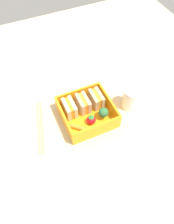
% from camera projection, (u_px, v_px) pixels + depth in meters
% --- Properties ---
extents(ground_plane, '(1.20, 1.20, 0.02)m').
position_uv_depth(ground_plane, '(87.00, 119.00, 0.69)').
color(ground_plane, beige).
extents(bento_tray, '(0.15, 0.15, 0.01)m').
position_uv_depth(bento_tray, '(87.00, 116.00, 0.67)').
color(bento_tray, orange).
rests_on(bento_tray, ground_plane).
extents(bento_rim, '(0.15, 0.15, 0.04)m').
position_uv_depth(bento_rim, '(87.00, 111.00, 0.65)').
color(bento_rim, orange).
rests_on(bento_rim, bento_tray).
extents(sandwich_left, '(0.03, 0.06, 0.05)m').
position_uv_depth(sandwich_left, '(70.00, 108.00, 0.65)').
color(sandwich_left, beige).
rests_on(sandwich_left, bento_tray).
extents(sandwich_center_left, '(0.03, 0.06, 0.05)m').
position_uv_depth(sandwich_center_left, '(83.00, 103.00, 0.66)').
color(sandwich_center_left, tan).
rests_on(sandwich_center_left, bento_tray).
extents(sandwich_center, '(0.03, 0.06, 0.05)m').
position_uv_depth(sandwich_center, '(96.00, 99.00, 0.67)').
color(sandwich_center, tan).
rests_on(sandwich_center, bento_tray).
extents(carrot_stick_far_left, '(0.04, 0.04, 0.01)m').
position_uv_depth(carrot_stick_far_left, '(79.00, 128.00, 0.63)').
color(carrot_stick_far_left, orange).
rests_on(carrot_stick_far_left, bento_tray).
extents(strawberry_far_left, '(0.03, 0.03, 0.03)m').
position_uv_depth(strawberry_far_left, '(91.00, 120.00, 0.64)').
color(strawberry_far_left, red).
rests_on(strawberry_far_left, bento_tray).
extents(broccoli_floret, '(0.03, 0.03, 0.04)m').
position_uv_depth(broccoli_floret, '(103.00, 113.00, 0.64)').
color(broccoli_floret, '#8EBA70').
rests_on(broccoli_floret, bento_tray).
extents(chopstick_pair, '(0.06, 0.18, 0.01)m').
position_uv_depth(chopstick_pair, '(40.00, 126.00, 0.65)').
color(chopstick_pair, tan).
rests_on(chopstick_pair, ground_plane).
extents(drinking_glass, '(0.05, 0.05, 0.07)m').
position_uv_depth(drinking_glass, '(131.00, 98.00, 0.67)').
color(drinking_glass, white).
rests_on(drinking_glass, ground_plane).
extents(folded_napkin, '(0.18, 0.15, 0.00)m').
position_uv_depth(folded_napkin, '(109.00, 175.00, 0.57)').
color(folded_napkin, silver).
rests_on(folded_napkin, ground_plane).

